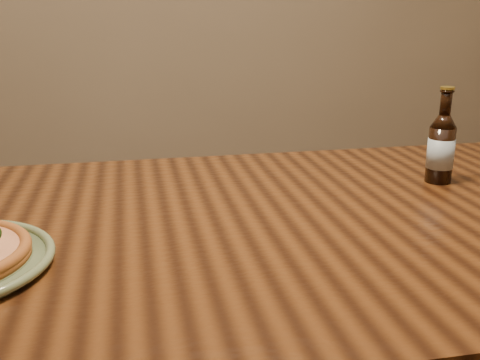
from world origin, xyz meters
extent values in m
cube|color=#48250F|center=(0.00, 0.10, 0.73)|extent=(1.60, 0.90, 0.04)
cylinder|color=#48250F|center=(0.73, 0.48, 0.35)|extent=(0.07, 0.07, 0.71)
cylinder|color=black|center=(0.49, 0.24, 0.81)|extent=(0.06, 0.06, 0.12)
cone|color=black|center=(0.49, 0.24, 0.88)|extent=(0.06, 0.06, 0.03)
cylinder|color=black|center=(0.49, 0.24, 0.92)|extent=(0.02, 0.02, 0.05)
torus|color=black|center=(0.49, 0.24, 0.95)|extent=(0.03, 0.03, 0.00)
cylinder|color=#A58C33|center=(0.49, 0.24, 0.95)|extent=(0.03, 0.03, 0.01)
cylinder|color=#A9BCCC|center=(0.49, 0.24, 0.81)|extent=(0.06, 0.06, 0.06)
camera|label=1|loc=(-0.16, -0.82, 1.11)|focal=42.00mm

